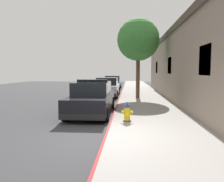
{
  "coord_description": "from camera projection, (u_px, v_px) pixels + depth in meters",
  "views": [
    {
      "loc": [
        0.65,
        -6.69,
        2.06
      ],
      "look_at": [
        -0.28,
        5.67,
        1.0
      ],
      "focal_mm": 36.35,
      "sensor_mm": 36.0,
      "label": 1
    }
  ],
  "objects": [
    {
      "name": "police_cruiser",
      "position": [
        92.0,
        99.0,
        11.07
      ],
      "size": [
        1.94,
        4.84,
        1.68
      ],
      "color": "black",
      "rests_on": "ground"
    },
    {
      "name": "fire_hydrant",
      "position": [
        127.0,
        113.0,
        8.69
      ],
      "size": [
        0.44,
        0.4,
        0.76
      ],
      "color": "#4C4C51",
      "rests_on": "sidewalk_pavement"
    },
    {
      "name": "ground_plane",
      "position": [
        63.0,
        100.0,
        17.14
      ],
      "size": [
        32.09,
        60.0,
        0.2
      ],
      "primitive_type": "cube",
      "color": "#353538"
    },
    {
      "name": "storefront_building",
      "position": [
        221.0,
        66.0,
        15.01
      ],
      "size": [
        6.93,
        25.74,
        4.87
      ],
      "color": "gray",
      "rests_on": "ground"
    },
    {
      "name": "curb_painted_edge",
      "position": [
        120.0,
        98.0,
        16.8
      ],
      "size": [
        0.08,
        60.0,
        0.14
      ],
      "primitive_type": "cube",
      "color": "maroon",
      "rests_on": "ground"
    },
    {
      "name": "parked_car_silver_ahead",
      "position": [
        107.0,
        87.0,
        19.23
      ],
      "size": [
        1.94,
        4.84,
        1.56
      ],
      "color": "#B2B5BA",
      "rests_on": "ground"
    },
    {
      "name": "sidewalk_pavement",
      "position": [
        143.0,
        99.0,
        16.67
      ],
      "size": [
        3.36,
        60.0,
        0.14
      ],
      "primitive_type": "cube",
      "color": "gray",
      "rests_on": "ground"
    },
    {
      "name": "street_tree",
      "position": [
        138.0,
        40.0,
        16.34
      ],
      "size": [
        3.05,
        3.05,
        5.74
      ],
      "color": "brown",
      "rests_on": "sidewalk_pavement"
    },
    {
      "name": "parked_car_dark_far",
      "position": [
        113.0,
        83.0,
        27.14
      ],
      "size": [
        1.94,
        4.84,
        1.56
      ],
      "color": "navy",
      "rests_on": "ground"
    }
  ]
}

